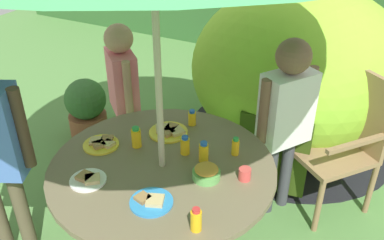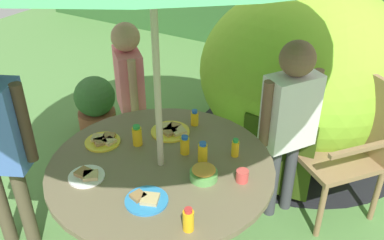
{
  "view_description": "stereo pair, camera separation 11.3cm",
  "coord_description": "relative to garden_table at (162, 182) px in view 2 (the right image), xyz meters",
  "views": [
    {
      "loc": [
        1.0,
        -1.6,
        2.13
      ],
      "look_at": [
        0.09,
        0.2,
        0.92
      ],
      "focal_mm": 39.42,
      "sensor_mm": 36.0,
      "label": 1
    },
    {
      "loc": [
        1.1,
        -1.55,
        2.13
      ],
      "look_at": [
        0.09,
        0.2,
        0.92
      ],
      "focal_mm": 39.42,
      "sensor_mm": 36.0,
      "label": 2
    }
  ],
  "objects": [
    {
      "name": "snack_bowl",
      "position": [
        0.27,
        0.01,
        0.17
      ],
      "size": [
        0.15,
        0.15,
        0.08
      ],
      "color": "#66B259",
      "rests_on": "garden_table"
    },
    {
      "name": "juice_bottle_mid_right",
      "position": [
        0.39,
        -0.35,
        0.19
      ],
      "size": [
        0.05,
        0.05,
        0.12
      ],
      "color": "yellow",
      "rests_on": "garden_table"
    },
    {
      "name": "child_in_white_shirt",
      "position": [
        0.48,
        0.74,
        0.24
      ],
      "size": [
        0.34,
        0.38,
        1.28
      ],
      "rotation": [
        0.0,
        0.0,
        -2.15
      ],
      "color": "#3F3F47",
      "rests_on": "ground_plane"
    },
    {
      "name": "plate_center_front",
      "position": [
        0.11,
        -0.29,
        0.14
      ],
      "size": [
        0.22,
        0.22,
        0.03
      ],
      "color": "#338CD8",
      "rests_on": "garden_table"
    },
    {
      "name": "juice_bottle_near_left",
      "position": [
        -0.05,
        0.46,
        0.18
      ],
      "size": [
        0.05,
        0.05,
        0.11
      ],
      "color": "yellow",
      "rests_on": "garden_table"
    },
    {
      "name": "plate_near_right",
      "position": [
        -0.42,
        0.0,
        0.14
      ],
      "size": [
        0.21,
        0.21,
        0.03
      ],
      "color": "yellow",
      "rests_on": "garden_table"
    },
    {
      "name": "juice_bottle_center_back",
      "position": [
        0.19,
        0.14,
        0.19
      ],
      "size": [
        0.06,
        0.06,
        0.13
      ],
      "color": "yellow",
      "rests_on": "garden_table"
    },
    {
      "name": "garden_table",
      "position": [
        0.0,
        0.0,
        0.0
      ],
      "size": [
        1.27,
        1.27,
        0.71
      ],
      "color": "brown",
      "rests_on": "ground_plane"
    },
    {
      "name": "dome_tent",
      "position": [
        0.31,
        1.72,
        0.1
      ],
      "size": [
        2.08,
        2.08,
        1.37
      ],
      "rotation": [
        0.0,
        0.0,
        0.11
      ],
      "color": "#8CC633",
      "rests_on": "ground_plane"
    },
    {
      "name": "juice_bottle_back_edge",
      "position": [
        -0.23,
        0.09,
        0.19
      ],
      "size": [
        0.06,
        0.06,
        0.13
      ],
      "color": "yellow",
      "rests_on": "garden_table"
    },
    {
      "name": "cup_near",
      "position": [
        0.45,
        0.09,
        0.17
      ],
      "size": [
        0.07,
        0.07,
        0.07
      ],
      "primitive_type": "cylinder",
      "color": "#E04C47",
      "rests_on": "garden_table"
    },
    {
      "name": "plate_far_left",
      "position": [
        -0.13,
        0.3,
        0.14
      ],
      "size": [
        0.24,
        0.24,
        0.03
      ],
      "color": "yellow",
      "rests_on": "garden_table"
    },
    {
      "name": "juice_bottle_far_right",
      "position": [
        0.32,
        0.28,
        0.18
      ],
      "size": [
        0.04,
        0.04,
        0.11
      ],
      "color": "yellow",
      "rests_on": "garden_table"
    },
    {
      "name": "plate_front_edge",
      "position": [
        -0.28,
        -0.3,
        0.14
      ],
      "size": [
        0.19,
        0.19,
        0.03
      ],
      "color": "white",
      "rests_on": "garden_table"
    },
    {
      "name": "juice_bottle_mid_left",
      "position": [
        0.06,
        0.16,
        0.19
      ],
      "size": [
        0.05,
        0.05,
        0.12
      ],
      "color": "yellow",
      "rests_on": "garden_table"
    },
    {
      "name": "child_in_pink_shirt",
      "position": [
        -0.72,
        0.66,
        0.2
      ],
      "size": [
        0.35,
        0.34,
        1.21
      ],
      "rotation": [
        0.0,
        0.0,
        -0.74
      ],
      "color": "brown",
      "rests_on": "ground_plane"
    },
    {
      "name": "wooden_chair",
      "position": [
        0.84,
        1.02,
        -0.03
      ],
      "size": [
        0.67,
        0.68,
        1.0
      ],
      "rotation": [
        0.0,
        0.0,
        -0.69
      ],
      "color": "#93704C",
      "rests_on": "ground_plane"
    },
    {
      "name": "potted_plant",
      "position": [
        -1.34,
        0.91,
        -0.3
      ],
      "size": [
        0.37,
        0.37,
        0.54
      ],
      "color": "brown",
      "rests_on": "ground_plane"
    }
  ]
}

